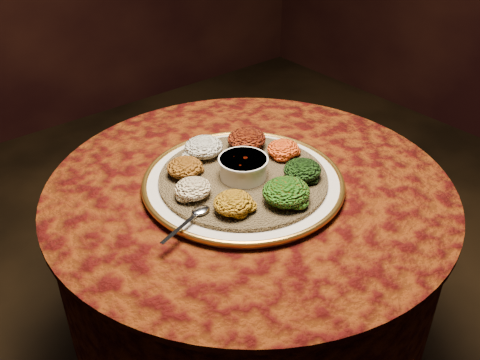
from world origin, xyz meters
TOP-DOWN VIEW (x-y plane):
  - table at (0.00, 0.00)m, footprint 0.96×0.96m
  - platter at (-0.02, 0.00)m, footprint 0.58×0.58m
  - injera at (-0.02, 0.00)m, footprint 0.40×0.40m
  - stew_bowl at (-0.02, 0.00)m, footprint 0.11×0.11m
  - spoon at (-0.19, -0.05)m, footprint 0.14×0.06m
  - portion_ayib at (-0.03, 0.14)m, footprint 0.10×0.09m
  - portion_kitfo at (0.07, 0.10)m, footprint 0.10×0.09m
  - portion_tikil at (0.12, 0.01)m, footprint 0.08×0.08m
  - portion_gomen at (0.08, -0.09)m, footprint 0.09×0.08m
  - portion_mixveg at (-0.01, -0.13)m, footprint 0.10×0.10m
  - portion_kik at (-0.12, -0.09)m, footprint 0.09×0.08m
  - portion_timatim at (-0.15, 0.01)m, footprint 0.08×0.08m
  - portion_shiro at (-0.12, 0.09)m, footprint 0.08×0.08m

SIDE VIEW (x-z plane):
  - table at x=0.00m, z-range 0.19..0.92m
  - platter at x=-0.02m, z-range 0.73..0.76m
  - injera at x=-0.02m, z-range 0.75..0.76m
  - spoon at x=-0.19m, z-range 0.76..0.77m
  - portion_tikil at x=0.12m, z-range 0.76..0.80m
  - portion_timatim at x=-0.15m, z-range 0.76..0.80m
  - portion_shiro at x=-0.12m, z-range 0.76..0.80m
  - portion_kik at x=-0.12m, z-range 0.76..0.80m
  - portion_gomen at x=0.08m, z-range 0.76..0.80m
  - portion_ayib at x=-0.03m, z-range 0.76..0.81m
  - portion_kitfo at x=0.07m, z-range 0.76..0.81m
  - portion_mixveg at x=-0.01m, z-range 0.76..0.81m
  - stew_bowl at x=-0.02m, z-range 0.77..0.81m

